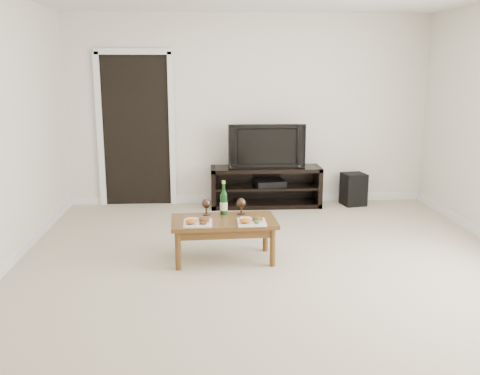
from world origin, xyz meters
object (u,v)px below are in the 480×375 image
at_px(television, 266,145).
at_px(subwoofer, 354,189).
at_px(coffee_table, 224,240).
at_px(media_console, 266,187).

relative_size(television, subwoofer, 2.32).
xyz_separation_m(subwoofer, coffee_table, (-1.88, -2.09, -0.01)).
bearing_deg(subwoofer, media_console, 169.22).
bearing_deg(coffee_table, media_console, 72.76).
xyz_separation_m(media_console, coffee_table, (-0.65, -2.10, -0.07)).
xyz_separation_m(media_console, subwoofer, (1.23, -0.01, -0.05)).
xyz_separation_m(television, coffee_table, (-0.65, -2.10, -0.64)).
distance_m(television, coffee_table, 2.29).
height_order(television, coffee_table, television).
bearing_deg(subwoofer, television, 169.22).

